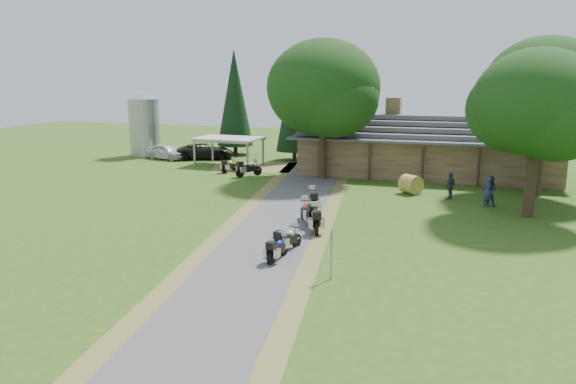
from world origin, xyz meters
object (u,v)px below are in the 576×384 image
(car_white_sedan, at_px, (166,150))
(motorcycle_carport_a, at_px, (230,165))
(motorcycle_row_e, at_px, (313,199))
(lodge, at_px, (427,144))
(carport, at_px, (229,151))
(motorcycle_row_c, at_px, (315,218))
(motorcycle_row_a, at_px, (278,248))
(silo, at_px, (144,125))
(motorcycle_carport_b, at_px, (249,168))
(car_dark_suv, at_px, (205,147))
(motorcycle_row_b, at_px, (288,238))
(hay_bale, at_px, (411,184))
(motorcycle_row_d, at_px, (308,211))

(car_white_sedan, bearing_deg, motorcycle_carport_a, -104.64)
(car_white_sedan, bearing_deg, motorcycle_row_e, -115.32)
(lodge, height_order, carport, lodge)
(lodge, xyz_separation_m, motorcycle_row_c, (-4.34, -19.75, -1.73))
(car_white_sedan, distance_m, motorcycle_row_c, 28.98)
(carport, xyz_separation_m, motorcycle_row_a, (12.68, -24.07, -0.68))
(silo, height_order, motorcycle_carport_b, silo)
(car_dark_suv, xyz_separation_m, motorcycle_carport_b, (7.58, -7.78, -0.42))
(lodge, bearing_deg, motorcycle_row_b, -101.31)
(silo, height_order, motorcycle_row_c, silo)
(motorcycle_row_a, distance_m, hay_bale, 16.85)
(motorcycle_row_c, height_order, motorcycle_carport_a, motorcycle_row_c)
(carport, distance_m, car_white_sedan, 7.48)
(motorcycle_carport_a, bearing_deg, lodge, -59.58)
(motorcycle_row_a, bearing_deg, motorcycle_carport_a, 35.62)
(car_dark_suv, bearing_deg, car_white_sedan, 87.93)
(car_dark_suv, bearing_deg, motorcycle_row_e, -161.30)
(motorcycle_row_e, distance_m, motorcycle_carport_b, 12.43)
(silo, height_order, carport, silo)
(motorcycle_row_d, relative_size, motorcycle_carport_b, 0.96)
(lodge, distance_m, motorcycle_carport_b, 14.81)
(motorcycle_carport_a, bearing_deg, hay_bale, -89.89)
(motorcycle_row_e, bearing_deg, carport, 18.30)
(car_dark_suv, xyz_separation_m, hay_bale, (20.72, -10.70, -0.49))
(motorcycle_row_b, bearing_deg, silo, 57.83)
(lodge, xyz_separation_m, motorcycle_row_a, (-4.74, -24.81, -1.87))
(car_dark_suv, distance_m, hay_bale, 23.33)
(car_dark_suv, bearing_deg, hay_bale, -140.32)
(motorcycle_row_d, bearing_deg, car_dark_suv, 5.53)
(motorcycle_row_a, relative_size, motorcycle_carport_a, 0.98)
(carport, relative_size, motorcycle_row_a, 3.43)
(motorcycle_carport_a, bearing_deg, silo, 77.29)
(car_dark_suv, height_order, motorcycle_carport_a, car_dark_suv)
(lodge, bearing_deg, carport, -177.56)
(car_white_sedan, distance_m, motorcycle_row_d, 27.32)
(motorcycle_row_a, relative_size, hay_bale, 1.30)
(car_dark_suv, relative_size, motorcycle_row_d, 2.93)
(motorcycle_row_c, bearing_deg, hay_bale, -37.94)
(motorcycle_row_a, relative_size, motorcycle_carport_b, 0.80)
(car_white_sedan, bearing_deg, motorcycle_row_c, -120.49)
(carport, distance_m, motorcycle_row_b, 26.02)
(motorcycle_row_a, height_order, motorcycle_row_d, motorcycle_row_d)
(silo, relative_size, motorcycle_row_b, 3.31)
(lodge, distance_m, motorcycle_row_c, 20.29)
(motorcycle_row_d, distance_m, motorcycle_carport_b, 15.22)
(silo, relative_size, car_dark_suv, 1.03)
(car_dark_suv, bearing_deg, motorcycle_row_d, -164.93)
(silo, bearing_deg, motorcycle_carport_b, -29.27)
(motorcycle_row_e, bearing_deg, motorcycle_row_d, 169.03)
(car_white_sedan, relative_size, motorcycle_carport_a, 3.21)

